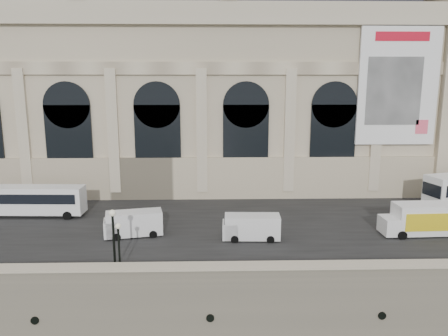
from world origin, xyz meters
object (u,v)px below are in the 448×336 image
Objects in this scene: van_b at (131,224)px; lamp_left at (114,241)px; box_truck at (423,219)px; van_c at (249,227)px; bus_left at (31,200)px; lamp_right at (119,250)px.

lamp_left reaches higher than van_b.
van_c is at bearing -177.18° from box_truck.
bus_left is 17.45m from lamp_left.
box_truck is at bearing 14.85° from lamp_left.
lamp_left reaches higher than van_c.
bus_left is at bearing 130.47° from lamp_left.
box_truck reaches higher than van_b.
van_b is 10.50m from van_c.
bus_left is 18.29m from lamp_right.
box_truck is 1.88× the size of lamp_right.
lamp_right reaches higher than bus_left.
lamp_right reaches higher than van_b.
box_truck is (26.23, -0.29, 0.30)m from van_b.
van_b is at bearing 91.21° from lamp_left.
lamp_left is 1.20× the size of lamp_right.
box_truck is 26.67m from lamp_right.
lamp_left is (-26.08, -6.91, 0.86)m from box_truck.
lamp_right reaches higher than box_truck.
van_b is 1.15× the size of lamp_left.
box_truck is at bearing 16.55° from lamp_right.
bus_left is 12.72m from van_b.
bus_left is 22.77m from van_c.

